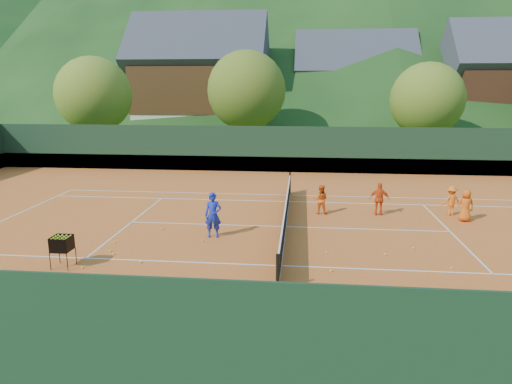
# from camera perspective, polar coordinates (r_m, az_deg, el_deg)

# --- Properties ---
(ground) EXTENTS (400.00, 400.00, 0.00)m
(ground) POSITION_cam_1_polar(r_m,az_deg,el_deg) (18.44, 3.70, -4.41)
(ground) COLOR #2F4D18
(ground) RESTS_ON ground
(clay_court) EXTENTS (40.00, 24.00, 0.02)m
(clay_court) POSITION_cam_1_polar(r_m,az_deg,el_deg) (18.43, 3.70, -4.38)
(clay_court) COLOR #C35A1F
(clay_court) RESTS_ON ground
(coach) EXTENTS (0.64, 0.44, 1.70)m
(coach) POSITION_cam_1_polar(r_m,az_deg,el_deg) (17.00, -5.39, -2.90)
(coach) COLOR #192AA8
(coach) RESTS_ON clay_court
(student_a) EXTENTS (0.71, 0.59, 1.30)m
(student_a) POSITION_cam_1_polar(r_m,az_deg,el_deg) (20.27, 8.11, -0.93)
(student_a) COLOR orange
(student_a) RESTS_ON clay_court
(student_b) EXTENTS (0.88, 0.43, 1.45)m
(student_b) POSITION_cam_1_polar(r_m,az_deg,el_deg) (20.55, 15.17, -0.85)
(student_b) COLOR #F05315
(student_b) RESTS_ON clay_court
(student_c) EXTENTS (0.67, 0.44, 1.36)m
(student_c) POSITION_cam_1_polar(r_m,az_deg,el_deg) (20.86, 24.73, -1.53)
(student_c) COLOR orange
(student_c) RESTS_ON clay_court
(student_d) EXTENTS (0.93, 0.66, 1.30)m
(student_d) POSITION_cam_1_polar(r_m,az_deg,el_deg) (21.60, 23.20, -1.00)
(student_d) COLOR orange
(student_d) RESTS_ON clay_court
(tennis_ball_0) EXTENTS (0.07, 0.07, 0.07)m
(tennis_ball_0) POSITION_cam_1_polar(r_m,az_deg,el_deg) (12.67, -6.75, -12.63)
(tennis_ball_0) COLOR #EBF528
(tennis_ball_0) RESTS_ON clay_court
(tennis_ball_1) EXTENTS (0.07, 0.07, 0.07)m
(tennis_ball_1) POSITION_cam_1_polar(r_m,az_deg,el_deg) (16.79, -6.70, -6.06)
(tennis_ball_1) COLOR #EBF528
(tennis_ball_1) RESTS_ON clay_court
(tennis_ball_2) EXTENTS (0.07, 0.07, 0.07)m
(tennis_ball_2) POSITION_cam_1_polar(r_m,az_deg,el_deg) (10.24, 11.61, -19.55)
(tennis_ball_2) COLOR #EBF528
(tennis_ball_2) RESTS_ON clay_court
(tennis_ball_3) EXTENTS (0.07, 0.07, 0.07)m
(tennis_ball_3) POSITION_cam_1_polar(r_m,az_deg,el_deg) (15.52, 23.26, -8.71)
(tennis_ball_3) COLOR #EBF528
(tennis_ball_3) RESTS_ON clay_court
(tennis_ball_4) EXTENTS (0.07, 0.07, 0.07)m
(tennis_ball_4) POSITION_cam_1_polar(r_m,az_deg,el_deg) (13.14, -10.92, -11.82)
(tennis_ball_4) COLOR #EBF528
(tennis_ball_4) RESTS_ON clay_court
(tennis_ball_5) EXTENTS (0.07, 0.07, 0.07)m
(tennis_ball_5) POSITION_cam_1_polar(r_m,az_deg,el_deg) (18.42, -11.62, -4.50)
(tennis_ball_5) COLOR #EBF528
(tennis_ball_5) RESTS_ON clay_court
(tennis_ball_6) EXTENTS (0.07, 0.07, 0.07)m
(tennis_ball_6) POSITION_cam_1_polar(r_m,az_deg,el_deg) (11.47, -11.35, -15.75)
(tennis_ball_6) COLOR #EBF528
(tennis_ball_6) RESTS_ON clay_court
(tennis_ball_7) EXTENTS (0.07, 0.07, 0.07)m
(tennis_ball_7) POSITION_cam_1_polar(r_m,az_deg,el_deg) (10.78, 27.78, -19.12)
(tennis_ball_7) COLOR #EBF528
(tennis_ball_7) RESTS_ON clay_court
(tennis_ball_8) EXTENTS (0.07, 0.07, 0.07)m
(tennis_ball_8) POSITION_cam_1_polar(r_m,az_deg,el_deg) (16.84, 19.05, -6.65)
(tennis_ball_8) COLOR #EBF528
(tennis_ball_8) RESTS_ON clay_court
(tennis_ball_9) EXTENTS (0.07, 0.07, 0.07)m
(tennis_ball_9) POSITION_cam_1_polar(r_m,az_deg,el_deg) (15.29, -20.93, -8.82)
(tennis_ball_9) COLOR #EBF528
(tennis_ball_9) RESTS_ON clay_court
(tennis_ball_10) EXTENTS (0.07, 0.07, 0.07)m
(tennis_ball_10) POSITION_cam_1_polar(r_m,az_deg,el_deg) (11.83, 22.78, -15.61)
(tennis_ball_10) COLOR #EBF528
(tennis_ball_10) RESTS_ON clay_court
(tennis_ball_11) EXTENTS (0.07, 0.07, 0.07)m
(tennis_ball_11) POSITION_cam_1_polar(r_m,az_deg,el_deg) (17.29, -17.30, -6.01)
(tennis_ball_11) COLOR #EBF528
(tennis_ball_11) RESTS_ON clay_court
(tennis_ball_13) EXTENTS (0.07, 0.07, 0.07)m
(tennis_ball_13) POSITION_cam_1_polar(r_m,az_deg,el_deg) (13.04, -5.46, -11.84)
(tennis_ball_13) COLOR #EBF528
(tennis_ball_13) RESTS_ON clay_court
(tennis_ball_14) EXTENTS (0.07, 0.07, 0.07)m
(tennis_ball_14) POSITION_cam_1_polar(r_m,az_deg,el_deg) (15.19, -14.24, -8.48)
(tennis_ball_14) COLOR #EBF528
(tennis_ball_14) RESTS_ON clay_court
(tennis_ball_15) EXTENTS (0.07, 0.07, 0.07)m
(tennis_ball_15) POSITION_cam_1_polar(r_m,az_deg,el_deg) (16.46, -17.74, -7.01)
(tennis_ball_15) COLOR #EBF528
(tennis_ball_15) RESTS_ON clay_court
(tennis_ball_16) EXTENTS (0.07, 0.07, 0.07)m
(tennis_ball_16) POSITION_cam_1_polar(r_m,az_deg,el_deg) (15.96, 15.85, -7.51)
(tennis_ball_16) COLOR #EBF528
(tennis_ball_16) RESTS_ON clay_court
(tennis_ball_17) EXTENTS (0.07, 0.07, 0.07)m
(tennis_ball_17) POSITION_cam_1_polar(r_m,az_deg,el_deg) (15.72, 8.81, -7.47)
(tennis_ball_17) COLOR #EBF528
(tennis_ball_17) RESTS_ON clay_court
(tennis_ball_18) EXTENTS (0.07, 0.07, 0.07)m
(tennis_ball_18) POSITION_cam_1_polar(r_m,az_deg,el_deg) (11.55, -20.69, -16.16)
(tennis_ball_18) COLOR #EBF528
(tennis_ball_18) RESTS_ON clay_court
(tennis_ball_19) EXTENTS (0.07, 0.07, 0.07)m
(tennis_ball_19) POSITION_cam_1_polar(r_m,az_deg,el_deg) (16.16, -17.41, -7.37)
(tennis_ball_19) COLOR #EBF528
(tennis_ball_19) RESTS_ON clay_court
(tennis_ball_20) EXTENTS (0.07, 0.07, 0.07)m
(tennis_ball_20) POSITION_cam_1_polar(r_m,az_deg,el_deg) (14.26, 9.39, -9.71)
(tennis_ball_20) COLOR #EBF528
(tennis_ball_20) RESTS_ON clay_court
(court_lines) EXTENTS (23.83, 11.03, 0.00)m
(court_lines) POSITION_cam_1_polar(r_m,az_deg,el_deg) (18.43, 3.70, -4.34)
(court_lines) COLOR silver
(court_lines) RESTS_ON clay_court
(tennis_net) EXTENTS (0.10, 12.07, 1.10)m
(tennis_net) POSITION_cam_1_polar(r_m,az_deg,el_deg) (18.29, 3.73, -2.85)
(tennis_net) COLOR black
(tennis_net) RESTS_ON clay_court
(perimeter_fence) EXTENTS (40.40, 24.24, 3.00)m
(perimeter_fence) POSITION_cam_1_polar(r_m,az_deg,el_deg) (18.10, 3.76, -0.58)
(perimeter_fence) COLOR black
(perimeter_fence) RESTS_ON clay_court
(ball_hopper) EXTENTS (0.57, 0.57, 1.00)m
(ball_hopper) POSITION_cam_1_polar(r_m,az_deg,el_deg) (15.41, -23.11, -6.03)
(ball_hopper) COLOR black
(ball_hopper) RESTS_ON clay_court
(chalet_left) EXTENTS (13.80, 9.93, 12.92)m
(chalet_left) POSITION_cam_1_polar(r_m,az_deg,el_deg) (48.74, -6.97, 13.13)
(chalet_left) COLOR beige
(chalet_left) RESTS_ON ground
(chalet_mid) EXTENTS (12.65, 8.82, 11.45)m
(chalet_mid) POSITION_cam_1_polar(r_m,az_deg,el_deg) (51.86, 12.03, 12.21)
(chalet_mid) COLOR beige
(chalet_mid) RESTS_ON ground
(chalet_right) EXTENTS (11.50, 8.82, 11.91)m
(chalet_right) POSITION_cam_1_polar(r_m,az_deg,el_deg) (51.39, 28.55, 11.24)
(chalet_right) COLOR beige
(chalet_right) RESTS_ON ground
(tree_a) EXTENTS (6.00, 6.00, 7.88)m
(tree_a) POSITION_cam_1_polar(r_m,az_deg,el_deg) (39.25, -19.63, 11.38)
(tree_a) COLOR #422C1A
(tree_a) RESTS_ON ground
(tree_b) EXTENTS (6.40, 6.40, 8.40)m
(tree_b) POSITION_cam_1_polar(r_m,az_deg,el_deg) (37.85, -1.23, 12.58)
(tree_b) COLOR #3C2718
(tree_b) RESTS_ON ground
(tree_c) EXTENTS (5.60, 5.60, 7.35)m
(tree_c) POSITION_cam_1_polar(r_m,az_deg,el_deg) (37.78, 20.57, 10.78)
(tree_c) COLOR #3D2818
(tree_c) RESTS_ON ground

